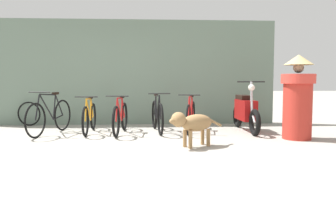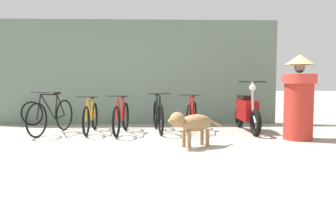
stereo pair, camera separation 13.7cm
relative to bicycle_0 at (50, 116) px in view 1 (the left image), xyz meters
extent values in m
plane|color=#9E998E|center=(1.44, -1.59, -0.37)|extent=(60.00, 60.00, 0.00)
cube|color=slate|center=(1.44, 1.54, 0.95)|extent=(7.68, 0.20, 2.65)
torus|color=black|center=(-0.13, -0.50, -0.03)|extent=(0.21, 0.68, 0.69)
torus|color=black|center=(0.13, 0.50, -0.03)|extent=(0.21, 0.68, 0.69)
cylinder|color=black|center=(-0.03, -0.12, 0.20)|extent=(0.15, 0.50, 0.57)
cylinder|color=black|center=(0.04, 0.17, 0.18)|extent=(0.06, 0.13, 0.52)
cylinder|color=black|center=(-0.02, -0.07, 0.46)|extent=(0.17, 0.58, 0.06)
cylinder|color=black|center=(0.08, 0.31, -0.05)|extent=(0.12, 0.39, 0.08)
cylinder|color=black|center=(0.09, 0.36, 0.21)|extent=(0.10, 0.31, 0.48)
cylinder|color=black|center=(-0.11, -0.43, 0.22)|extent=(0.07, 0.18, 0.51)
cube|color=black|center=(0.06, 0.22, 0.47)|extent=(0.11, 0.19, 0.05)
cylinder|color=black|center=(-0.09, -0.35, 0.51)|extent=(0.45, 0.14, 0.02)
torus|color=black|center=(0.79, -0.35, -0.07)|extent=(0.05, 0.61, 0.61)
torus|color=black|center=(0.78, 0.60, -0.07)|extent=(0.05, 0.61, 0.61)
cylinder|color=orange|center=(0.79, 0.02, 0.13)|extent=(0.03, 0.47, 0.51)
cylinder|color=orange|center=(0.79, 0.29, 0.11)|extent=(0.03, 0.12, 0.46)
cylinder|color=orange|center=(0.79, 0.06, 0.36)|extent=(0.03, 0.55, 0.06)
cylinder|color=orange|center=(0.78, 0.42, -0.09)|extent=(0.03, 0.36, 0.07)
cylinder|color=orange|center=(0.78, 0.47, 0.14)|extent=(0.03, 0.29, 0.43)
cylinder|color=orange|center=(0.79, -0.28, 0.15)|extent=(0.03, 0.17, 0.45)
cube|color=black|center=(0.79, 0.34, 0.37)|extent=(0.07, 0.18, 0.05)
cylinder|color=black|center=(0.79, -0.21, 0.41)|extent=(0.46, 0.03, 0.02)
torus|color=black|center=(1.42, -0.52, -0.06)|extent=(0.11, 0.63, 0.63)
torus|color=black|center=(1.50, 0.45, -0.06)|extent=(0.11, 0.63, 0.63)
cylinder|color=red|center=(1.45, -0.14, 0.14)|extent=(0.07, 0.48, 0.52)
cylinder|color=red|center=(1.48, 0.13, 0.13)|extent=(0.04, 0.13, 0.48)
cylinder|color=red|center=(1.45, -0.09, 0.38)|extent=(0.08, 0.56, 0.06)
cylinder|color=red|center=(1.49, 0.27, -0.08)|extent=(0.06, 0.37, 0.07)
cylinder|color=red|center=(1.49, 0.32, 0.15)|extent=(0.05, 0.29, 0.44)
cylinder|color=red|center=(1.42, -0.44, 0.17)|extent=(0.04, 0.17, 0.46)
cube|color=black|center=(1.48, 0.18, 0.39)|extent=(0.09, 0.19, 0.05)
cylinder|color=black|center=(1.43, -0.37, 0.43)|extent=(0.46, 0.07, 0.02)
torus|color=black|center=(2.29, -0.31, -0.04)|extent=(0.12, 0.66, 0.66)
torus|color=black|center=(2.18, 0.66, -0.04)|extent=(0.12, 0.66, 0.66)
cylinder|color=black|center=(2.25, 0.06, 0.17)|extent=(0.08, 0.48, 0.55)
cylinder|color=black|center=(2.22, 0.34, 0.15)|extent=(0.04, 0.13, 0.50)
cylinder|color=black|center=(2.24, 0.11, 0.42)|extent=(0.09, 0.56, 0.06)
cylinder|color=black|center=(2.20, 0.48, -0.07)|extent=(0.07, 0.37, 0.08)
cylinder|color=black|center=(2.20, 0.52, 0.18)|extent=(0.06, 0.29, 0.46)
cylinder|color=black|center=(2.28, -0.24, 0.19)|extent=(0.05, 0.17, 0.49)
cube|color=black|center=(2.21, 0.39, 0.43)|extent=(0.09, 0.19, 0.05)
cylinder|color=black|center=(2.27, -0.16, 0.47)|extent=(0.46, 0.08, 0.02)
torus|color=black|center=(2.86, -0.32, -0.06)|extent=(0.18, 0.63, 0.64)
torus|color=black|center=(3.08, 0.65, -0.06)|extent=(0.18, 0.63, 0.64)
cylinder|color=red|center=(2.95, 0.05, 0.15)|extent=(0.14, 0.48, 0.53)
cylinder|color=red|center=(3.01, 0.33, 0.14)|extent=(0.06, 0.13, 0.48)
cylinder|color=red|center=(2.96, 0.10, 0.39)|extent=(0.16, 0.56, 0.06)
cylinder|color=red|center=(3.04, 0.46, -0.08)|extent=(0.11, 0.37, 0.08)
cylinder|color=red|center=(3.05, 0.51, 0.16)|extent=(0.09, 0.29, 0.44)
cylinder|color=red|center=(2.88, -0.25, 0.17)|extent=(0.07, 0.18, 0.47)
cube|color=black|center=(3.02, 0.38, 0.40)|extent=(0.11, 0.19, 0.05)
cylinder|color=black|center=(2.89, -0.17, 0.45)|extent=(0.45, 0.13, 0.02)
torus|color=black|center=(4.19, -0.48, -0.10)|extent=(0.10, 0.55, 0.55)
torus|color=black|center=(4.18, 0.80, -0.10)|extent=(0.10, 0.55, 0.55)
cube|color=maroon|center=(4.18, 0.16, 0.10)|extent=(0.28, 0.84, 0.44)
cube|color=black|center=(4.18, 0.31, 0.37)|extent=(0.24, 0.54, 0.10)
cylinder|color=silver|center=(4.18, -0.24, 0.41)|extent=(0.05, 0.15, 0.63)
cylinder|color=silver|center=(4.18, -0.38, 0.00)|extent=(0.04, 0.22, 0.23)
cylinder|color=black|center=(4.18, -0.19, 0.72)|extent=(0.58, 0.03, 0.03)
sphere|color=silver|center=(4.18, -0.22, 0.60)|extent=(0.14, 0.14, 0.14)
ellipsoid|color=#997247|center=(2.87, -1.47, 0.03)|extent=(0.67, 0.55, 0.29)
cylinder|color=#997247|center=(2.74, -1.63, -0.23)|extent=(0.09, 0.09, 0.30)
cylinder|color=#997247|center=(2.66, -1.49, -0.23)|extent=(0.09, 0.09, 0.30)
cylinder|color=#997247|center=(3.07, -1.44, -0.23)|extent=(0.09, 0.09, 0.30)
cylinder|color=#997247|center=(2.99, -1.31, -0.23)|extent=(0.09, 0.09, 0.30)
sphere|color=#997247|center=(2.54, -1.65, 0.11)|extent=(0.33, 0.33, 0.25)
ellipsoid|color=#997247|center=(2.45, -1.70, 0.09)|extent=(0.17, 0.15, 0.09)
cylinder|color=#997247|center=(3.23, -1.27, 0.00)|extent=(0.25, 0.17, 0.16)
cylinder|color=#B72D23|center=(4.89, -0.84, 0.25)|extent=(0.69, 0.69, 1.24)
cylinder|color=#D63C32|center=(4.89, -0.84, 0.78)|extent=(0.81, 0.81, 0.18)
sphere|color=tan|center=(4.89, -0.84, 0.98)|extent=(0.25, 0.25, 0.20)
cone|color=tan|center=(4.89, -0.84, 1.13)|extent=(0.71, 0.71, 0.19)
torus|color=black|center=(-0.90, 1.30, -0.07)|extent=(0.60, 0.14, 0.60)
camera|label=1|loc=(2.08, -6.90, 0.74)|focal=35.00mm
camera|label=2|loc=(2.21, -6.91, 0.74)|focal=35.00mm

